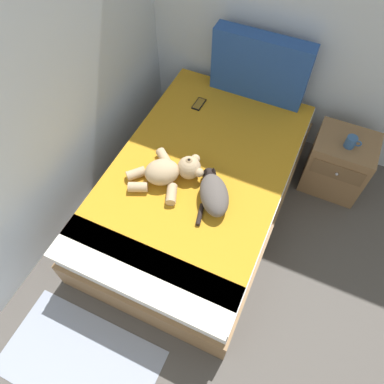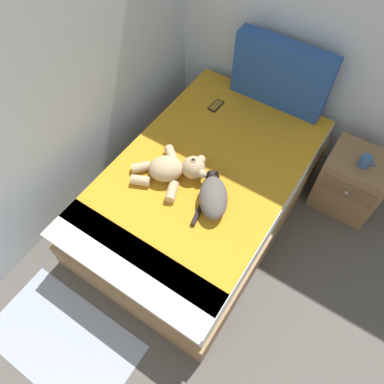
{
  "view_description": "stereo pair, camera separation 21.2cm",
  "coord_description": "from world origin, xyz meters",
  "px_view_note": "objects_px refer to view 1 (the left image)",
  "views": [
    {
      "loc": [
        1.55,
        1.69,
        2.62
      ],
      "look_at": [
        0.97,
        2.95,
        0.58
      ],
      "focal_mm": 34.11,
      "sensor_mm": 36.0,
      "label": 1
    },
    {
      "loc": [
        1.73,
        1.79,
        2.62
      ],
      "look_at": [
        0.97,
        2.95,
        0.58
      ],
      "focal_mm": 34.11,
      "sensor_mm": 36.0,
      "label": 2
    }
  ],
  "objects_px": {
    "teddy_bear": "(170,171)",
    "cat": "(214,193)",
    "bed": "(199,189)",
    "nightstand": "(338,163)",
    "cell_phone": "(199,104)",
    "patterned_cushion": "(260,67)",
    "mug": "(351,142)"
  },
  "relations": [
    {
      "from": "teddy_bear",
      "to": "cat",
      "type": "bearing_deg",
      "value": -6.26
    },
    {
      "from": "cell_phone",
      "to": "nightstand",
      "type": "distance_m",
      "value": 1.25
    },
    {
      "from": "bed",
      "to": "mug",
      "type": "distance_m",
      "value": 1.2
    },
    {
      "from": "patterned_cushion",
      "to": "cat",
      "type": "distance_m",
      "value": 1.16
    },
    {
      "from": "bed",
      "to": "teddy_bear",
      "type": "distance_m",
      "value": 0.4
    },
    {
      "from": "patterned_cushion",
      "to": "mug",
      "type": "distance_m",
      "value": 0.91
    },
    {
      "from": "cell_phone",
      "to": "teddy_bear",
      "type": "bearing_deg",
      "value": -80.96
    },
    {
      "from": "bed",
      "to": "nightstand",
      "type": "relative_size",
      "value": 3.9
    },
    {
      "from": "nightstand",
      "to": "mug",
      "type": "height_order",
      "value": "mug"
    },
    {
      "from": "teddy_bear",
      "to": "patterned_cushion",
      "type": "bearing_deg",
      "value": 76.68
    },
    {
      "from": "bed",
      "to": "cell_phone",
      "type": "xyz_separation_m",
      "value": [
        -0.28,
        0.62,
        0.26
      ]
    },
    {
      "from": "bed",
      "to": "teddy_bear",
      "type": "bearing_deg",
      "value": -134.2
    },
    {
      "from": "cat",
      "to": "mug",
      "type": "relative_size",
      "value": 3.64
    },
    {
      "from": "bed",
      "to": "nightstand",
      "type": "bearing_deg",
      "value": 36.88
    },
    {
      "from": "bed",
      "to": "cell_phone",
      "type": "height_order",
      "value": "cell_phone"
    },
    {
      "from": "nightstand",
      "to": "cell_phone",
      "type": "bearing_deg",
      "value": -176.1
    },
    {
      "from": "patterned_cushion",
      "to": "teddy_bear",
      "type": "distance_m",
      "value": 1.15
    },
    {
      "from": "nightstand",
      "to": "mug",
      "type": "relative_size",
      "value": 4.43
    },
    {
      "from": "patterned_cushion",
      "to": "mug",
      "type": "xyz_separation_m",
      "value": [
        0.84,
        -0.28,
        -0.21
      ]
    },
    {
      "from": "bed",
      "to": "mug",
      "type": "bearing_deg",
      "value": 34.79
    },
    {
      "from": "mug",
      "to": "nightstand",
      "type": "bearing_deg",
      "value": 97.69
    },
    {
      "from": "patterned_cushion",
      "to": "cell_phone",
      "type": "height_order",
      "value": "patterned_cushion"
    },
    {
      "from": "cat",
      "to": "cell_phone",
      "type": "bearing_deg",
      "value": 119.88
    },
    {
      "from": "teddy_bear",
      "to": "cell_phone",
      "type": "distance_m",
      "value": 0.8
    },
    {
      "from": "cat",
      "to": "mug",
      "type": "bearing_deg",
      "value": 48.58
    },
    {
      "from": "patterned_cushion",
      "to": "teddy_bear",
      "type": "relative_size",
      "value": 1.49
    },
    {
      "from": "patterned_cushion",
      "to": "nightstand",
      "type": "bearing_deg",
      "value": -15.49
    },
    {
      "from": "bed",
      "to": "patterned_cushion",
      "type": "bearing_deg",
      "value": 83.73
    },
    {
      "from": "patterned_cushion",
      "to": "cat",
      "type": "relative_size",
      "value": 1.79
    },
    {
      "from": "cell_phone",
      "to": "nightstand",
      "type": "xyz_separation_m",
      "value": [
        1.22,
        0.08,
        -0.25
      ]
    },
    {
      "from": "teddy_bear",
      "to": "bed",
      "type": "bearing_deg",
      "value": 45.8
    },
    {
      "from": "cell_phone",
      "to": "mug",
      "type": "xyz_separation_m",
      "value": [
        1.23,
        0.04,
        0.06
      ]
    }
  ]
}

